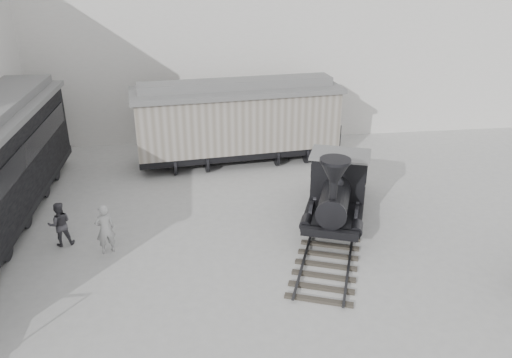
{
  "coord_description": "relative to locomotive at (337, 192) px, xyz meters",
  "views": [
    {
      "loc": [
        -2.92,
        -11.85,
        9.02
      ],
      "look_at": [
        -0.81,
        3.89,
        2.0
      ],
      "focal_mm": 35.0,
      "sensor_mm": 36.0,
      "label": 1
    }
  ],
  "objects": [
    {
      "name": "boxcar",
      "position": [
        -3.04,
        6.56,
        0.89
      ],
      "size": [
        9.95,
        4.02,
        3.97
      ],
      "rotation": [
        0.0,
        0.0,
        0.11
      ],
      "color": "black",
      "rests_on": "ground"
    },
    {
      "name": "north_wall",
      "position": [
        -2.24,
        10.82,
        4.36
      ],
      "size": [
        34.0,
        2.51,
        11.0
      ],
      "color": "silver",
      "rests_on": "ground"
    },
    {
      "name": "ground",
      "position": [
        -2.24,
        -4.16,
        -1.19
      ],
      "size": [
        90.0,
        90.0,
        0.0
      ],
      "primitive_type": "plane",
      "color": "#9E9E9B"
    },
    {
      "name": "locomotive",
      "position": [
        0.0,
        0.0,
        0.0
      ],
      "size": [
        5.17,
        9.22,
        3.22
      ],
      "rotation": [
        0.0,
        0.0,
        -0.37
      ],
      "color": "#3A362E",
      "rests_on": "ground"
    },
    {
      "name": "visitor_a",
      "position": [
        -8.19,
        -1.13,
        -0.31
      ],
      "size": [
        0.76,
        0.65,
        1.76
      ],
      "primitive_type": "imported",
      "rotation": [
        0.0,
        0.0,
        3.57
      ],
      "color": "#AFAFAF",
      "rests_on": "ground"
    },
    {
      "name": "visitor_b",
      "position": [
        -9.79,
        -0.43,
        -0.4
      ],
      "size": [
        0.89,
        0.77,
        1.59
      ],
      "primitive_type": "imported",
      "rotation": [
        0.0,
        0.0,
        3.38
      ],
      "color": "#403E44",
      "rests_on": "ground"
    }
  ]
}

